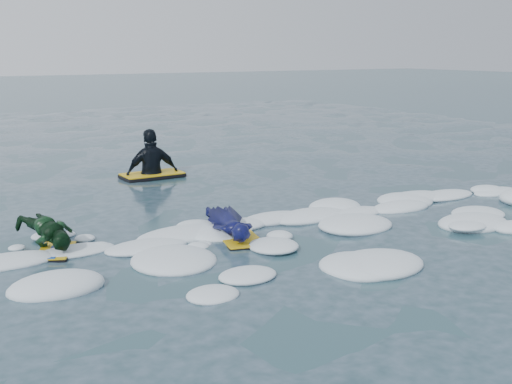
% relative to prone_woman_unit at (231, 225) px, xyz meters
% --- Properties ---
extents(ground, '(120.00, 120.00, 0.00)m').
position_rel_prone_woman_unit_xyz_m(ground, '(-0.18, -1.32, -0.18)').
color(ground, '#1C3745').
rests_on(ground, ground).
extents(foam_band, '(12.00, 3.10, 0.30)m').
position_rel_prone_woman_unit_xyz_m(foam_band, '(-0.18, -0.29, -0.18)').
color(foam_band, white).
rests_on(foam_band, ground).
extents(prone_woman_unit, '(0.83, 1.49, 0.36)m').
position_rel_prone_woman_unit_xyz_m(prone_woman_unit, '(0.00, 0.00, 0.00)').
color(prone_woman_unit, black).
rests_on(prone_woman_unit, ground).
extents(prone_child_unit, '(0.69, 1.21, 0.43)m').
position_rel_prone_woman_unit_xyz_m(prone_child_unit, '(-2.20, 0.68, 0.04)').
color(prone_child_unit, black).
rests_on(prone_child_unit, ground).
extents(waiting_rider_unit, '(1.23, 0.69, 1.81)m').
position_rel_prone_woman_unit_xyz_m(waiting_rider_unit, '(0.68, 4.45, -0.12)').
color(waiting_rider_unit, black).
rests_on(waiting_rider_unit, ground).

